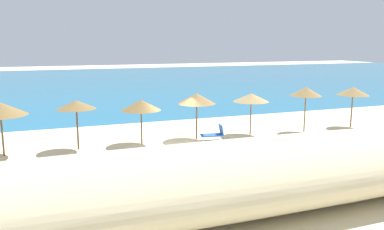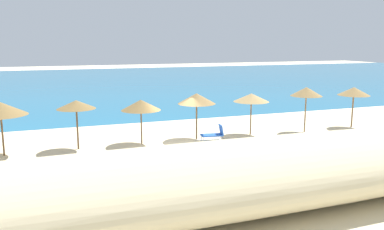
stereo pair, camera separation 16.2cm
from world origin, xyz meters
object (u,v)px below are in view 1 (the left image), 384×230
object	(u,v)px
beach_umbrella_2	(76,105)
beach_umbrella_6	(306,92)
beach_umbrella_3	(141,105)
beach_umbrella_1	(0,109)
beach_umbrella_4	(197,99)
beach_umbrella_7	(353,91)
lounge_chair_1	(214,134)
beach_umbrella_5	(251,98)
beach_ball	(253,150)

from	to	relation	value
beach_umbrella_2	beach_umbrella_6	xyz separation A→B (m)	(13.92, -0.63, 0.18)
beach_umbrella_3	beach_umbrella_6	world-z (taller)	beach_umbrella_6
beach_umbrella_3	beach_umbrella_6	distance (m)	10.50
beach_umbrella_1	beach_umbrella_4	distance (m)	10.40
beach_umbrella_1	beach_umbrella_2	size ratio (longest dim) A/B	1.04
beach_umbrella_7	lounge_chair_1	world-z (taller)	beach_umbrella_7
beach_umbrella_5	lounge_chair_1	xyz separation A→B (m)	(-2.70, -0.63, -1.90)
beach_umbrella_1	beach_umbrella_2	distance (m)	3.63
beach_ball	beach_umbrella_5	bearing A→B (deg)	63.69
beach_umbrella_2	beach_ball	distance (m)	9.58
beach_umbrella_4	lounge_chair_1	bearing A→B (deg)	-40.80
beach_umbrella_1	beach_umbrella_4	size ratio (longest dim) A/B	1.01
beach_umbrella_1	beach_umbrella_3	distance (m)	7.08
beach_umbrella_3	beach_umbrella_2	bearing A→B (deg)	178.83
beach_umbrella_3	beach_ball	size ratio (longest dim) A/B	10.30
beach_umbrella_7	lounge_chair_1	distance (m)	10.38
beach_umbrella_1	beach_umbrella_2	world-z (taller)	beach_umbrella_1
beach_umbrella_1	lounge_chair_1	bearing A→B (deg)	-3.96
beach_umbrella_1	beach_umbrella_6	distance (m)	17.57
beach_umbrella_1	beach_umbrella_4	world-z (taller)	beach_umbrella_1
lounge_chair_1	beach_umbrella_3	bearing A→B (deg)	88.72
lounge_chair_1	beach_ball	xyz separation A→B (m)	(0.90, -3.02, -0.30)
beach_umbrella_7	beach_umbrella_4	bearing A→B (deg)	177.68
beach_umbrella_3	beach_umbrella_7	xyz separation A→B (m)	(14.33, -0.42, 0.21)
beach_umbrella_2	beach_umbrella_5	xyz separation A→B (m)	(10.30, -0.14, -0.10)
beach_umbrella_1	beach_umbrella_5	bearing A→B (deg)	-0.60
beach_umbrella_7	lounge_chair_1	size ratio (longest dim) A/B	1.98
beach_umbrella_4	beach_ball	size ratio (longest dim) A/B	11.17
beach_umbrella_2	beach_umbrella_3	world-z (taller)	beach_umbrella_2
beach_umbrella_7	beach_ball	size ratio (longest dim) A/B	11.09
beach_umbrella_4	beach_umbrella_6	xyz separation A→B (m)	(7.16, -0.58, 0.17)
beach_umbrella_1	beach_ball	bearing A→B (deg)	-17.37
beach_umbrella_2	beach_umbrella_3	distance (m)	3.45
beach_umbrella_5	beach_umbrella_7	distance (m)	7.48
beach_umbrella_1	beach_ball	xyz separation A→B (m)	(12.13, -3.79, -2.29)
beach_umbrella_1	beach_umbrella_2	xyz separation A→B (m)	(3.63, -0.01, 0.00)
beach_umbrella_1	beach_ball	distance (m)	12.91
beach_umbrella_4	beach_umbrella_7	size ratio (longest dim) A/B	1.01
beach_umbrella_3	beach_umbrella_4	bearing A→B (deg)	0.40
beach_umbrella_4	beach_umbrella_2	bearing A→B (deg)	179.60
beach_umbrella_7	beach_umbrella_5	bearing A→B (deg)	177.27
beach_umbrella_3	beach_umbrella_4	xyz separation A→B (m)	(3.31, 0.02, 0.20)
beach_umbrella_1	beach_umbrella_3	size ratio (longest dim) A/B	1.09
beach_umbrella_1	beach_umbrella_3	bearing A→B (deg)	-0.65
beach_umbrella_2	beach_umbrella_4	xyz separation A→B (m)	(6.76, -0.05, 0.00)
beach_umbrella_6	beach_umbrella_5	bearing A→B (deg)	172.32
beach_umbrella_3	beach_umbrella_1	bearing A→B (deg)	179.35
beach_umbrella_3	beach_ball	world-z (taller)	beach_umbrella_3
beach_umbrella_4	lounge_chair_1	world-z (taller)	beach_umbrella_4
beach_umbrella_6	beach_ball	xyz separation A→B (m)	(-5.43, -3.16, -2.46)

